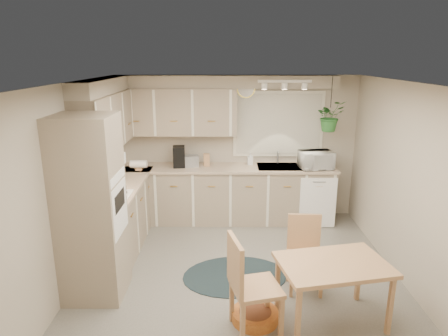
{
  "coord_description": "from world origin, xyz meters",
  "views": [
    {
      "loc": [
        -0.17,
        -4.51,
        2.68
      ],
      "look_at": [
        -0.2,
        0.55,
        1.27
      ],
      "focal_mm": 32.0,
      "sensor_mm": 36.0,
      "label": 1
    }
  ],
  "objects_px": {
    "dining_table": "(331,292)",
    "braided_rug": "(235,276)",
    "chair_back": "(305,255)",
    "pet_bed": "(255,316)",
    "chair_left": "(256,285)",
    "microwave": "(316,158)"
  },
  "relations": [
    {
      "from": "microwave",
      "to": "braided_rug",
      "type": "bearing_deg",
      "value": -137.86
    },
    {
      "from": "braided_rug",
      "to": "dining_table",
      "type": "bearing_deg",
      "value": -42.27
    },
    {
      "from": "chair_back",
      "to": "pet_bed",
      "type": "xyz_separation_m",
      "value": [
        -0.62,
        -0.6,
        -0.39
      ]
    },
    {
      "from": "chair_back",
      "to": "pet_bed",
      "type": "distance_m",
      "value": 0.95
    },
    {
      "from": "microwave",
      "to": "chair_back",
      "type": "bearing_deg",
      "value": -114.54
    },
    {
      "from": "dining_table",
      "to": "pet_bed",
      "type": "height_order",
      "value": "dining_table"
    },
    {
      "from": "chair_left",
      "to": "dining_table",
      "type": "bearing_deg",
      "value": 85.91
    },
    {
      "from": "chair_back",
      "to": "braided_rug",
      "type": "relative_size",
      "value": 0.67
    },
    {
      "from": "chair_left",
      "to": "pet_bed",
      "type": "bearing_deg",
      "value": 162.74
    },
    {
      "from": "chair_left",
      "to": "braided_rug",
      "type": "distance_m",
      "value": 1.16
    },
    {
      "from": "dining_table",
      "to": "braided_rug",
      "type": "bearing_deg",
      "value": 137.73
    },
    {
      "from": "dining_table",
      "to": "braided_rug",
      "type": "relative_size",
      "value": 0.82
    },
    {
      "from": "dining_table",
      "to": "braided_rug",
      "type": "distance_m",
      "value": 1.36
    },
    {
      "from": "chair_back",
      "to": "pet_bed",
      "type": "bearing_deg",
      "value": 46.62
    },
    {
      "from": "chair_left",
      "to": "microwave",
      "type": "relative_size",
      "value": 1.99
    },
    {
      "from": "dining_table",
      "to": "braided_rug",
      "type": "xyz_separation_m",
      "value": [
        -0.97,
        0.88,
        -0.33
      ]
    },
    {
      "from": "dining_table",
      "to": "braided_rug",
      "type": "height_order",
      "value": "dining_table"
    },
    {
      "from": "chair_back",
      "to": "microwave",
      "type": "distance_m",
      "value": 2.17
    },
    {
      "from": "braided_rug",
      "to": "pet_bed",
      "type": "height_order",
      "value": "pet_bed"
    },
    {
      "from": "dining_table",
      "to": "microwave",
      "type": "height_order",
      "value": "microwave"
    },
    {
      "from": "chair_back",
      "to": "pet_bed",
      "type": "relative_size",
      "value": 1.81
    },
    {
      "from": "chair_back",
      "to": "microwave",
      "type": "height_order",
      "value": "microwave"
    }
  ]
}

